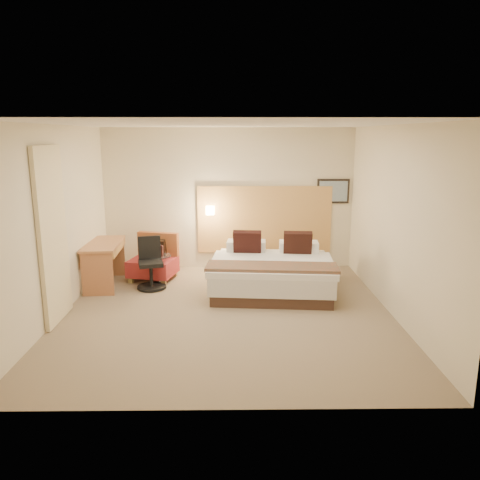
{
  "coord_description": "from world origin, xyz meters",
  "views": [
    {
      "loc": [
        0.11,
        -6.49,
        2.56
      ],
      "look_at": [
        0.2,
        0.5,
        0.98
      ],
      "focal_mm": 35.0,
      "sensor_mm": 36.0,
      "label": 1
    }
  ],
  "objects_px": {
    "side_table": "(159,267)",
    "desk": "(105,252)",
    "lounge_chair": "(154,261)",
    "desk_chair": "(151,268)",
    "bed": "(272,271)"
  },
  "relations": [
    {
      "from": "bed",
      "to": "desk_chair",
      "type": "height_order",
      "value": "bed"
    },
    {
      "from": "lounge_chair",
      "to": "desk_chair",
      "type": "relative_size",
      "value": 1.04
    },
    {
      "from": "bed",
      "to": "side_table",
      "type": "bearing_deg",
      "value": 168.55
    },
    {
      "from": "lounge_chair",
      "to": "desk",
      "type": "bearing_deg",
      "value": -154.58
    },
    {
      "from": "bed",
      "to": "lounge_chair",
      "type": "bearing_deg",
      "value": 163.07
    },
    {
      "from": "bed",
      "to": "desk",
      "type": "height_order",
      "value": "bed"
    },
    {
      "from": "lounge_chair",
      "to": "side_table",
      "type": "distance_m",
      "value": 0.27
    },
    {
      "from": "lounge_chair",
      "to": "side_table",
      "type": "relative_size",
      "value": 1.58
    },
    {
      "from": "bed",
      "to": "side_table",
      "type": "distance_m",
      "value": 2.01
    },
    {
      "from": "side_table",
      "to": "desk",
      "type": "xyz_separation_m",
      "value": [
        -0.89,
        -0.13,
        0.32
      ]
    },
    {
      "from": "desk",
      "to": "desk_chair",
      "type": "xyz_separation_m",
      "value": [
        0.8,
        -0.16,
        -0.24
      ]
    },
    {
      "from": "bed",
      "to": "side_table",
      "type": "xyz_separation_m",
      "value": [
        -1.97,
        0.4,
        -0.04
      ]
    },
    {
      "from": "bed",
      "to": "desk",
      "type": "relative_size",
      "value": 1.71
    },
    {
      "from": "side_table",
      "to": "bed",
      "type": "bearing_deg",
      "value": -11.45
    },
    {
      "from": "desk",
      "to": "bed",
      "type": "bearing_deg",
      "value": -5.37
    }
  ]
}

